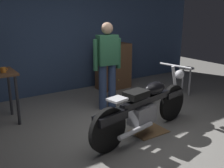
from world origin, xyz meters
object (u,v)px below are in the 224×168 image
motorcycle (145,107)px  person_standing (107,62)px  wooden_dresser (113,66)px  shop_stool (187,74)px  mug_orange_travel (3,70)px

motorcycle → person_standing: size_ratio=1.30×
person_standing → wooden_dresser: 1.45m
person_standing → shop_stool: person_standing is taller
shop_stool → person_standing: bearing=171.5°
wooden_dresser → mug_orange_travel: bearing=-164.0°
motorcycle → wooden_dresser: size_ratio=1.97×
shop_stool → wooden_dresser: (-1.06, 1.38, 0.05)m
motorcycle → shop_stool: (2.05, 0.98, 0.05)m
person_standing → shop_stool: (1.93, -0.29, -0.43)m
person_standing → shop_stool: bearing=178.8°
wooden_dresser → mug_orange_travel: (-2.69, -0.77, 0.39)m
motorcycle → person_standing: bearing=73.7°
motorcycle → mug_orange_travel: bearing=125.8°
shop_stool → mug_orange_travel: mug_orange_travel is taller
shop_stool → wooden_dresser: bearing=127.4°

